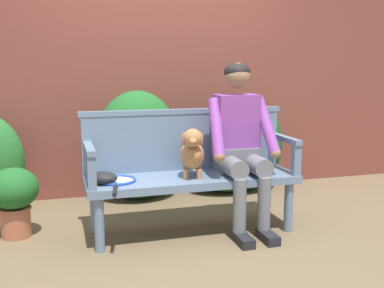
{
  "coord_description": "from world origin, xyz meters",
  "views": [
    {
      "loc": [
        -0.99,
        -3.36,
        1.32
      ],
      "look_at": [
        0.0,
        0.0,
        0.71
      ],
      "focal_mm": 43.14,
      "sensor_mm": 36.0,
      "label": 1
    }
  ],
  "objects_px": {
    "garden_bench": "(192,183)",
    "person_seated": "(240,140)",
    "baseball_glove": "(103,178)",
    "potted_plant": "(14,196)",
    "dog_on_bench": "(192,152)",
    "tennis_racket": "(117,181)"
  },
  "relations": [
    {
      "from": "garden_bench",
      "to": "person_seated",
      "type": "xyz_separation_m",
      "value": [
        0.39,
        -0.02,
        0.33
      ]
    },
    {
      "from": "dog_on_bench",
      "to": "baseball_glove",
      "type": "distance_m",
      "value": 0.69
    },
    {
      "from": "potted_plant",
      "to": "tennis_racket",
      "type": "bearing_deg",
      "value": -23.48
    },
    {
      "from": "person_seated",
      "to": "baseball_glove",
      "type": "xyz_separation_m",
      "value": [
        -1.08,
        -0.04,
        -0.22
      ]
    },
    {
      "from": "dog_on_bench",
      "to": "baseball_glove",
      "type": "relative_size",
      "value": 1.78
    },
    {
      "from": "potted_plant",
      "to": "baseball_glove",
      "type": "bearing_deg",
      "value": -27.92
    },
    {
      "from": "dog_on_bench",
      "to": "person_seated",
      "type": "bearing_deg",
      "value": 6.26
    },
    {
      "from": "baseball_glove",
      "to": "potted_plant",
      "type": "bearing_deg",
      "value": -178.56
    },
    {
      "from": "dog_on_bench",
      "to": "baseball_glove",
      "type": "height_order",
      "value": "dog_on_bench"
    },
    {
      "from": "garden_bench",
      "to": "dog_on_bench",
      "type": "bearing_deg",
      "value": -104.38
    },
    {
      "from": "person_seated",
      "to": "dog_on_bench",
      "type": "relative_size",
      "value": 3.4
    },
    {
      "from": "garden_bench",
      "to": "person_seated",
      "type": "distance_m",
      "value": 0.51
    },
    {
      "from": "dog_on_bench",
      "to": "potted_plant",
      "type": "distance_m",
      "value": 1.4
    },
    {
      "from": "garden_bench",
      "to": "tennis_racket",
      "type": "bearing_deg",
      "value": -175.95
    },
    {
      "from": "baseball_glove",
      "to": "potted_plant",
      "type": "xyz_separation_m",
      "value": [
        -0.64,
        0.34,
        -0.18
      ]
    },
    {
      "from": "dog_on_bench",
      "to": "baseball_glove",
      "type": "xyz_separation_m",
      "value": [
        -0.68,
        0.0,
        -0.15
      ]
    },
    {
      "from": "tennis_racket",
      "to": "baseball_glove",
      "type": "xyz_separation_m",
      "value": [
        -0.1,
        -0.02,
        0.04
      ]
    },
    {
      "from": "garden_bench",
      "to": "potted_plant",
      "type": "bearing_deg",
      "value": 168.13
    },
    {
      "from": "garden_bench",
      "to": "dog_on_bench",
      "type": "height_order",
      "value": "dog_on_bench"
    },
    {
      "from": "baseball_glove",
      "to": "garden_bench",
      "type": "bearing_deg",
      "value": 34.27
    },
    {
      "from": "garden_bench",
      "to": "tennis_racket",
      "type": "height_order",
      "value": "tennis_racket"
    },
    {
      "from": "garden_bench",
      "to": "person_seated",
      "type": "height_order",
      "value": "person_seated"
    }
  ]
}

